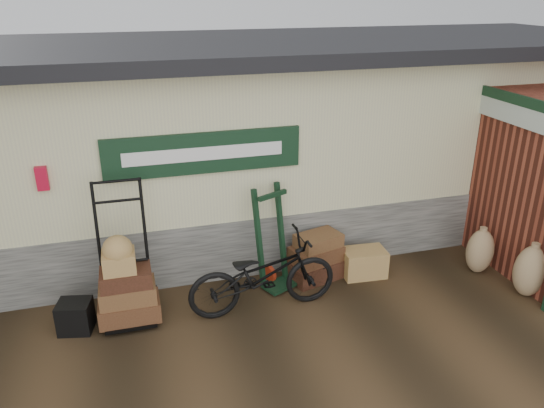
# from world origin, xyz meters

# --- Properties ---
(ground) EXTENTS (80.00, 80.00, 0.00)m
(ground) POSITION_xyz_m (0.00, 0.00, 0.00)
(ground) COLOR black
(ground) RESTS_ON ground
(station_building) EXTENTS (14.40, 4.10, 3.20)m
(station_building) POSITION_xyz_m (-0.01, 2.74, 1.61)
(station_building) COLOR #4C4C47
(station_building) RESTS_ON ground
(brick_outbuilding) EXTENTS (1.71, 4.51, 2.62)m
(brick_outbuilding) POSITION_xyz_m (4.70, 1.19, 1.30)
(brick_outbuilding) COLOR maroon
(brick_outbuilding) RESTS_ON ground
(porter_trolley) EXTENTS (0.92, 0.69, 1.82)m
(porter_trolley) POSITION_xyz_m (-1.44, 0.48, 0.91)
(porter_trolley) COLOR black
(porter_trolley) RESTS_ON ground
(green_barrow) EXTENTS (0.67, 0.63, 1.47)m
(green_barrow) POSITION_xyz_m (0.55, 0.67, 0.73)
(green_barrow) COLOR black
(green_barrow) RESTS_ON ground
(suitcase_stack) EXTENTS (0.89, 0.69, 0.70)m
(suitcase_stack) POSITION_xyz_m (1.21, 0.68, 0.35)
(suitcase_stack) COLOR #331D10
(suitcase_stack) RESTS_ON ground
(wicker_hamper) EXTENTS (0.65, 0.45, 0.41)m
(wicker_hamper) POSITION_xyz_m (1.91, 0.55, 0.20)
(wicker_hamper) COLOR #905F39
(wicker_hamper) RESTS_ON ground
(black_trunk) EXTENTS (0.46, 0.42, 0.40)m
(black_trunk) POSITION_xyz_m (-2.10, 0.30, 0.20)
(black_trunk) COLOR black
(black_trunk) RESTS_ON ground
(bicycle) EXTENTS (0.74, 1.99, 1.15)m
(bicycle) POSITION_xyz_m (0.25, 0.11, 0.57)
(bicycle) COLOR black
(bicycle) RESTS_ON ground
(burlap_sack_left) EXTENTS (0.48, 0.43, 0.69)m
(burlap_sack_left) POSITION_xyz_m (3.60, 0.17, 0.34)
(burlap_sack_left) COLOR olive
(burlap_sack_left) RESTS_ON ground
(burlap_sack_right) EXTENTS (0.50, 0.43, 0.75)m
(burlap_sack_right) POSITION_xyz_m (3.85, -0.58, 0.38)
(burlap_sack_right) COLOR olive
(burlap_sack_right) RESTS_ON ground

